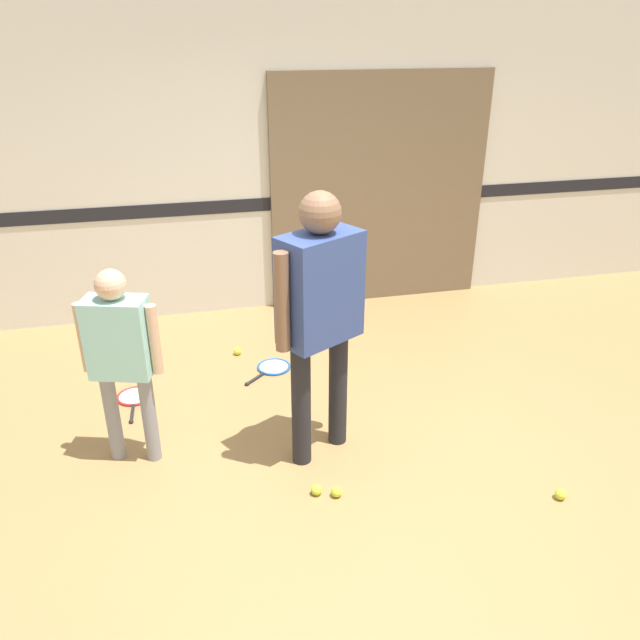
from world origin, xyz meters
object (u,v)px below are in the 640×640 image
object	(u,v)px
person_instructor	(320,302)
racket_second_spare	(134,398)
tennis_ball_near_instructor	(337,492)
racket_spare_on_floor	(272,368)
tennis_ball_stray_left	(561,494)
tennis_ball_by_spare_racket	(237,351)
person_student_left	(120,348)
tennis_ball_stray_right	(317,490)

from	to	relation	value
person_instructor	racket_second_spare	world-z (taller)	person_instructor
tennis_ball_near_instructor	racket_second_spare	bearing A→B (deg)	131.38
racket_spare_on_floor	tennis_ball_stray_left	distance (m)	2.36
person_instructor	tennis_ball_by_spare_racket	world-z (taller)	person_instructor
person_student_left	racket_second_spare	bearing A→B (deg)	109.94
tennis_ball_near_instructor	racket_spare_on_floor	bearing A→B (deg)	94.83
person_student_left	tennis_ball_by_spare_racket	world-z (taller)	person_student_left
person_instructor	person_student_left	xyz separation A→B (m)	(-1.17, 0.19, -0.26)
tennis_ball_near_instructor	tennis_ball_stray_left	world-z (taller)	same
tennis_ball_stray_left	tennis_ball_stray_right	size ratio (longest dim) A/B	1.00
racket_second_spare	tennis_ball_stray_left	xyz separation A→B (m)	(2.48, -1.69, 0.02)
racket_spare_on_floor	tennis_ball_by_spare_racket	size ratio (longest dim) A/B	6.90
racket_spare_on_floor	tennis_ball_stray_left	bearing A→B (deg)	84.76
racket_spare_on_floor	tennis_ball_stray_left	size ratio (longest dim) A/B	6.90
tennis_ball_by_spare_racket	tennis_ball_stray_left	bearing A→B (deg)	-53.05
racket_spare_on_floor	tennis_ball_near_instructor	world-z (taller)	tennis_ball_near_instructor
racket_second_spare	tennis_ball_stray_left	bearing A→B (deg)	57.75
tennis_ball_near_instructor	tennis_ball_by_spare_racket	bearing A→B (deg)	101.41
racket_second_spare	tennis_ball_by_spare_racket	size ratio (longest dim) A/B	7.49
tennis_ball_stray_left	tennis_ball_by_spare_racket	bearing A→B (deg)	126.95
racket_second_spare	tennis_ball_stray_right	size ratio (longest dim) A/B	7.49
tennis_ball_stray_left	racket_spare_on_floor	bearing A→B (deg)	126.63
racket_second_spare	tennis_ball_stray_left	distance (m)	3.00
tennis_ball_by_spare_racket	tennis_ball_stray_right	distance (m)	1.86
person_instructor	tennis_ball_stray_left	world-z (taller)	person_instructor
person_student_left	racket_spare_on_floor	bearing A→B (deg)	58.48
person_instructor	racket_second_spare	distance (m)	1.84
racket_second_spare	tennis_ball_near_instructor	xyz separation A→B (m)	(1.21, -1.37, 0.02)
person_instructor	tennis_ball_by_spare_racket	size ratio (longest dim) A/B	25.99
racket_second_spare	tennis_ball_stray_right	distance (m)	1.72
tennis_ball_near_instructor	tennis_ball_stray_right	size ratio (longest dim) A/B	1.00
person_instructor	tennis_ball_stray_right	size ratio (longest dim) A/B	25.99
tennis_ball_by_spare_racket	tennis_ball_stray_right	size ratio (longest dim) A/B	1.00
racket_second_spare	tennis_ball_stray_right	bearing A→B (deg)	41.48
racket_second_spare	racket_spare_on_floor	bearing A→B (deg)	102.93
tennis_ball_near_instructor	tennis_ball_by_spare_racket	xyz separation A→B (m)	(-0.38, 1.88, 0.00)
person_instructor	tennis_ball_stray_right	world-z (taller)	person_instructor
tennis_ball_by_spare_racket	tennis_ball_stray_right	world-z (taller)	same
person_instructor	tennis_ball_near_instructor	size ratio (longest dim) A/B	25.99
tennis_ball_stray_left	racket_second_spare	bearing A→B (deg)	145.79
racket_spare_on_floor	tennis_ball_near_instructor	size ratio (longest dim) A/B	6.90
tennis_ball_near_instructor	tennis_ball_stray_right	xyz separation A→B (m)	(-0.11, 0.04, 0.00)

